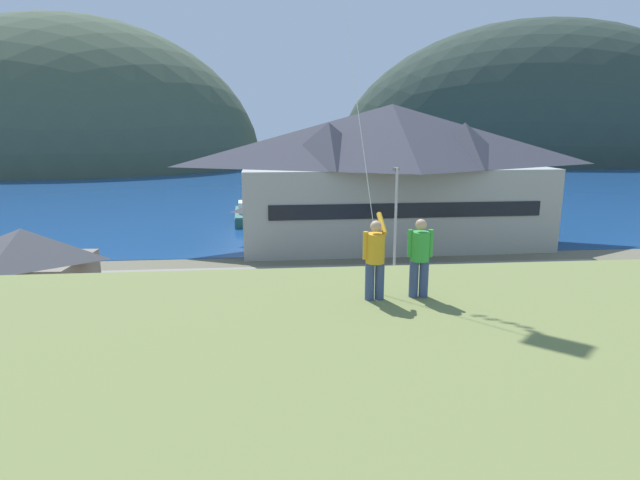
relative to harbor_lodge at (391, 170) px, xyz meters
name	(u,v)px	position (x,y,z in m)	size (l,w,h in m)	color
ground_plane	(350,363)	(-6.72, -22.38, -6.04)	(600.00, 600.00, 0.00)	#66604C
parking_lot_pad	(335,318)	(-6.72, -17.38, -5.99)	(40.00, 20.00, 0.10)	gray
bay_water	(292,190)	(-6.72, 37.62, -6.03)	(360.00, 84.00, 0.03)	navy
far_hill_west_ridge	(76,166)	(-58.21, 91.99, -6.04)	(91.43, 72.26, 70.58)	#42513D
far_hill_east_peak	(542,161)	(66.72, 99.11, -6.04)	(117.54, 60.10, 75.84)	#2D3D33
harbor_lodge	(391,170)	(0.00, 0.00, 0.00)	(25.66, 12.42, 11.33)	#999E99
storage_shed_near_lot	(27,277)	(-21.55, -17.09, -3.50)	(6.03, 5.07, 4.90)	#756B5B
storage_shed_waterside	(282,216)	(-9.01, 0.96, -3.87)	(6.37, 5.24, 4.18)	#474C56
wharf_dock	(283,216)	(-8.70, 11.74, -5.69)	(3.20, 10.31, 0.70)	#70604C
moored_boat_wharfside	(248,215)	(-12.33, 10.67, -5.32)	(3.02, 8.14, 2.16)	#23564C
parked_car_corner_spot	(156,334)	(-14.77, -21.09, -4.98)	(4.35, 2.36, 1.82)	red
parked_car_back_row_left	(255,293)	(-10.77, -16.07, -4.98)	(4.25, 2.15, 1.82)	#B28923
parked_car_front_row_silver	(488,327)	(-0.58, -21.67, -4.98)	(4.21, 2.08, 1.82)	navy
parked_car_mid_row_center	(464,285)	(0.58, -15.75, -4.98)	(4.23, 2.11, 1.82)	#B28923
parked_car_mid_row_near	(313,325)	(-8.12, -20.78, -4.98)	(4.23, 2.12, 1.82)	#B28923
parked_car_front_row_end	(357,291)	(-5.45, -16.27, -4.98)	(4.29, 2.23, 1.82)	#9EA3A8
parked_car_mid_row_far	(571,281)	(6.86, -15.55, -4.98)	(4.23, 2.10, 1.82)	#B28923
parked_car_back_row_right	(30,357)	(-19.03, -22.92, -4.98)	(4.30, 2.26, 1.82)	black
parking_light_pole	(395,218)	(-2.40, -11.82, -1.87)	(0.24, 0.78, 7.07)	#ADADB2
person_kite_flyer	(375,257)	(-7.63, -31.41, 0.80)	(0.52, 0.67, 1.86)	#384770
person_companion	(420,256)	(-6.63, -31.33, 0.79)	(0.55, 0.40, 1.74)	#384770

